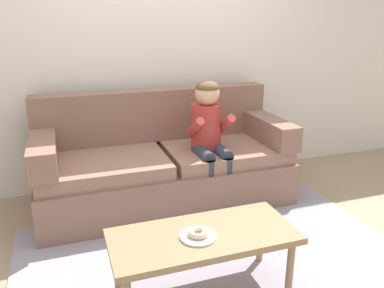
{
  "coord_description": "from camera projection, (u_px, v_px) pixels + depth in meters",
  "views": [
    {
      "loc": [
        -0.9,
        -2.29,
        1.61
      ],
      "look_at": [
        0.05,
        0.45,
        0.65
      ],
      "focal_mm": 36.21,
      "sensor_mm": 36.0,
      "label": 1
    }
  ],
  "objects": [
    {
      "name": "person_child",
      "position": [
        209.0,
        132.0,
        3.28
      ],
      "size": [
        0.34,
        0.58,
        1.1
      ],
      "color": "#AD3833",
      "rests_on": "ground"
    },
    {
      "name": "area_rug",
      "position": [
        219.0,
        266.0,
        2.61
      ],
      "size": [
        2.67,
        1.86,
        0.01
      ],
      "primitive_type": "cube",
      "color": "#9993A3",
      "rests_on": "ground"
    },
    {
      "name": "wall_back",
      "position": [
        154.0,
        39.0,
        3.65
      ],
      "size": [
        8.0,
        0.1,
        2.8
      ],
      "primitive_type": "cube",
      "color": "silver",
      "rests_on": "ground"
    },
    {
      "name": "coffee_table",
      "position": [
        203.0,
        240.0,
        2.24
      ],
      "size": [
        1.08,
        0.48,
        0.42
      ],
      "color": "#937551",
      "rests_on": "ground"
    },
    {
      "name": "couch",
      "position": [
        164.0,
        164.0,
        3.47
      ],
      "size": [
        2.17,
        0.9,
        0.97
      ],
      "color": "#846051",
      "rests_on": "ground"
    },
    {
      "name": "plate",
      "position": [
        198.0,
        236.0,
        2.19
      ],
      "size": [
        0.21,
        0.21,
        0.01
      ],
      "primitive_type": "cylinder",
      "color": "white",
      "rests_on": "coffee_table"
    },
    {
      "name": "donut",
      "position": [
        198.0,
        232.0,
        2.18
      ],
      "size": [
        0.17,
        0.17,
        0.04
      ],
      "primitive_type": "torus",
      "rotation": [
        0.0,
        0.0,
        0.68
      ],
      "color": "beige",
      "rests_on": "plate"
    },
    {
      "name": "ground",
      "position": [
        206.0,
        247.0,
        2.84
      ],
      "size": [
        10.0,
        10.0,
        0.0
      ],
      "primitive_type": "plane",
      "color": "#9E896B"
    }
  ]
}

